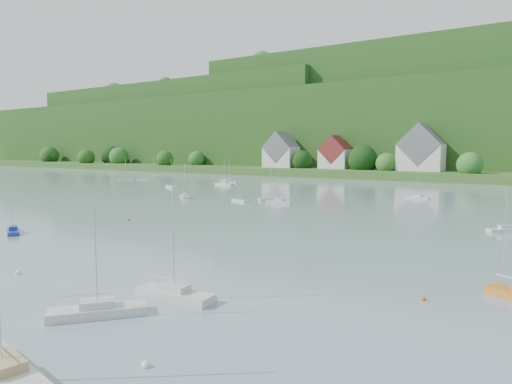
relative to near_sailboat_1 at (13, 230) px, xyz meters
The scene contains 14 objects.
far_shore_strip 157.15m from the near_sailboat_1, 84.65° to the left, with size 600.00×60.00×3.00m, color #2B5921.
forested_ridge 226.65m from the near_sailboat_1, 86.17° to the left, with size 620.00×181.22×69.89m.
village_building_0 149.30m from the near_sailboat_1, 105.71° to the left, with size 14.00×10.40×16.00m.
village_building_1 146.51m from the near_sailboat_1, 96.02° to the left, with size 12.00×9.36×14.00m.
village_building_2 146.13m from the near_sailboat_1, 82.25° to the left, with size 16.00×11.44×18.00m.
near_sailboat_1 is the anchor object (origin of this frame).
near_sailboat_2 43.74m from the near_sailboat_1, 29.57° to the right, with size 7.92×3.52×10.33m.
near_sailboat_3 37.14m from the near_sailboat_1, 21.17° to the right, with size 5.51×5.99×8.60m.
near_sailboat_4 37.43m from the near_sailboat_1, 12.33° to the right, with size 6.57×2.17×8.74m.
mooring_buoy_1 22.68m from the near_sailboat_1, 28.05° to the right, with size 0.49×0.49×0.49m, color white.
mooring_buoy_2 52.47m from the near_sailboat_1, ahead, with size 0.38×0.38×0.38m, color #E35515.
mooring_buoy_3 16.39m from the near_sailboat_1, 73.01° to the left, with size 0.44×0.44×0.44m, color #E35515.
mooring_buoy_4 45.88m from the near_sailboat_1, 21.40° to the right, with size 0.45×0.45×0.45m, color white.
far_sailboat_cluster 77.53m from the near_sailboat_1, 76.32° to the left, with size 203.48×66.18×8.71m.
Camera 1 is at (45.02, 11.05, 11.30)m, focal length 31.67 mm.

